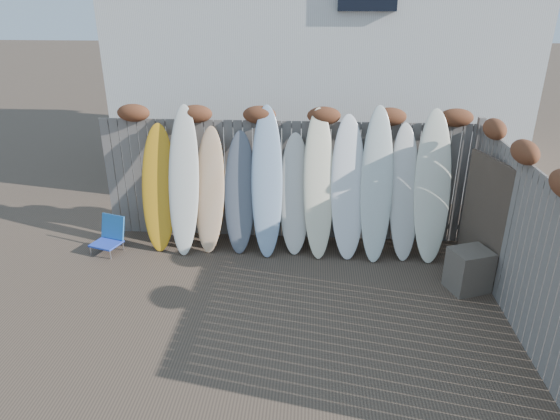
# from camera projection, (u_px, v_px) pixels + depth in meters

# --- Properties ---
(ground) EXTENTS (80.00, 80.00, 0.00)m
(ground) POSITION_uv_depth(u_px,v_px,m) (274.00, 319.00, 6.39)
(ground) COLOR #493A2D
(back_fence) EXTENTS (6.05, 0.28, 2.24)m
(back_fence) POSITION_uv_depth(u_px,v_px,m) (289.00, 171.00, 8.11)
(back_fence) COLOR slate
(back_fence) RESTS_ON ground
(right_fence) EXTENTS (0.28, 4.40, 2.24)m
(right_fence) POSITION_uv_depth(u_px,v_px,m) (523.00, 237.00, 5.98)
(right_fence) COLOR slate
(right_fence) RESTS_ON ground
(house) EXTENTS (8.50, 5.50, 6.33)m
(house) POSITION_uv_depth(u_px,v_px,m) (319.00, 24.00, 11.03)
(house) COLOR silver
(house) RESTS_ON ground
(beach_chair) EXTENTS (0.54, 0.56, 0.56)m
(beach_chair) POSITION_uv_depth(u_px,v_px,m) (110.00, 235.00, 8.01)
(beach_chair) COLOR blue
(beach_chair) RESTS_ON ground
(wooden_crate) EXTENTS (0.64, 0.59, 0.61)m
(wooden_crate) POSITION_uv_depth(u_px,v_px,m) (469.00, 270.00, 6.92)
(wooden_crate) COLOR #463B34
(wooden_crate) RESTS_ON ground
(lattice_panel) EXTENTS (0.37, 1.17, 1.80)m
(lattice_panel) POSITION_uv_depth(u_px,v_px,m) (488.00, 223.00, 6.94)
(lattice_panel) COLOR brown
(lattice_panel) RESTS_ON ground
(surfboard_0) EXTENTS (0.58, 0.73, 1.97)m
(surfboard_0) POSITION_uv_depth(u_px,v_px,m) (159.00, 188.00, 7.93)
(surfboard_0) COLOR orange
(surfboard_0) RESTS_ON ground
(surfboard_1) EXTENTS (0.49, 0.80, 2.27)m
(surfboard_1) POSITION_uv_depth(u_px,v_px,m) (184.00, 181.00, 7.80)
(surfboard_1) COLOR silver
(surfboard_1) RESTS_ON ground
(surfboard_2) EXTENTS (0.50, 0.71, 1.94)m
(surfboard_2) POSITION_uv_depth(u_px,v_px,m) (210.00, 190.00, 7.89)
(surfboard_2) COLOR tan
(surfboard_2) RESTS_ON ground
(surfboard_3) EXTENTS (0.49, 0.67, 1.88)m
(surfboard_3) POSITION_uv_depth(u_px,v_px,m) (240.00, 193.00, 7.87)
(surfboard_3) COLOR #565A65
(surfboard_3) RESTS_ON ground
(surfboard_4) EXTENTS (0.54, 0.83, 2.28)m
(surfboard_4) POSITION_uv_depth(u_px,v_px,m) (267.00, 182.00, 7.74)
(surfboard_4) COLOR #8FA9C6
(surfboard_4) RESTS_ON ground
(surfboard_5) EXTENTS (0.51, 0.68, 1.86)m
(surfboard_5) POSITION_uv_depth(u_px,v_px,m) (295.00, 194.00, 7.84)
(surfboard_5) COLOR silver
(surfboard_5) RESTS_ON ground
(surfboard_6) EXTENTS (0.53, 0.83, 2.25)m
(surfboard_6) POSITION_uv_depth(u_px,v_px,m) (319.00, 184.00, 7.69)
(surfboard_6) COLOR #FDF2C9
(surfboard_6) RESTS_ON ground
(surfboard_7) EXTENTS (0.58, 0.80, 2.16)m
(surfboard_7) POSITION_uv_depth(u_px,v_px,m) (348.00, 188.00, 7.68)
(surfboard_7) COLOR white
(surfboard_7) RESTS_ON ground
(surfboard_8) EXTENTS (0.50, 0.82, 2.31)m
(surfboard_8) POSITION_uv_depth(u_px,v_px,m) (377.00, 185.00, 7.59)
(surfboard_8) COLOR silver
(surfboard_8) RESTS_ON ground
(surfboard_9) EXTENTS (0.51, 0.76, 2.05)m
(surfboard_9) POSITION_uv_depth(u_px,v_px,m) (404.00, 193.00, 7.65)
(surfboard_9) COLOR silver
(surfboard_9) RESTS_ON ground
(surfboard_10) EXTENTS (0.56, 0.81, 2.27)m
(surfboard_10) POSITION_uv_depth(u_px,v_px,m) (432.00, 187.00, 7.57)
(surfboard_10) COLOR white
(surfboard_10) RESTS_ON ground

